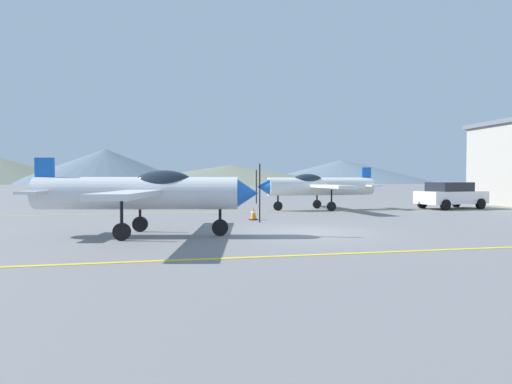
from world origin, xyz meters
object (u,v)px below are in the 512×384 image
Objects in this scene: airplane_mid at (317,186)px; car_sedan at (451,195)px; traffic_cone_front at (253,213)px; airplane_near at (146,192)px.

airplane_mid is 8.42m from car_sedan.
car_sedan is 13.90m from traffic_cone_front.
airplane_mid is (9.24, 9.51, 0.00)m from airplane_near.
car_sedan reaches higher than traffic_cone_front.
airplane_near is at bearing -153.60° from car_sedan.
car_sedan is (17.61, 8.74, -0.58)m from airplane_near.
airplane_near is 1.85× the size of car_sedan.
traffic_cone_front is (-13.19, -4.35, -0.56)m from car_sedan.
airplane_near reaches higher than traffic_cone_front.
car_sedan is at bearing 26.40° from airplane_near.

